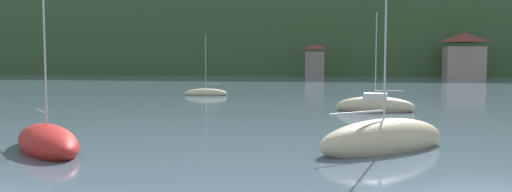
# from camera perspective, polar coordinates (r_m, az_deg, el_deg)

# --- Properties ---
(wooded_hillside) EXTENTS (352.00, 44.20, 58.12)m
(wooded_hillside) POSITION_cam_1_polar(r_m,az_deg,el_deg) (136.75, -5.25, 6.30)
(wooded_hillside) COLOR #38562D
(wooded_hillside) RESTS_ON ground_plane
(shore_building_west) EXTENTS (3.77, 3.25, 6.38)m
(shore_building_west) POSITION_cam_1_polar(r_m,az_deg,el_deg) (100.19, 6.48, 3.84)
(shore_building_west) COLOR gray
(shore_building_west) RESTS_ON ground_plane
(shore_building_westcentral) EXTENTS (7.06, 5.59, 8.43)m
(shore_building_westcentral) POSITION_cam_1_polar(r_m,az_deg,el_deg) (103.72, 21.83, 4.13)
(shore_building_westcentral) COLOR gray
(shore_building_westcentral) RESTS_ON ground_plane
(sailboat_mid_0) EXTENTS (5.53, 2.36, 7.20)m
(sailboat_mid_0) POSITION_cam_1_polar(r_m,az_deg,el_deg) (36.96, 12.93, -1.07)
(sailboat_mid_0) COLOR #CCBC8E
(sailboat_mid_0) RESTS_ON ground_plane
(sailboat_far_3) EXTENTS (4.23, 1.48, 6.24)m
(sailboat_far_3) POSITION_cam_1_polar(r_m,az_deg,el_deg) (51.23, -5.51, 0.30)
(sailboat_far_3) COLOR #CCBC8E
(sailboat_far_3) RESTS_ON ground_plane
(sailboat_mid_7) EXTENTS (6.12, 5.76, 7.40)m
(sailboat_mid_7) POSITION_cam_1_polar(r_m,az_deg,el_deg) (21.49, 13.81, -4.74)
(sailboat_mid_7) COLOR #CCBC8E
(sailboat_mid_7) RESTS_ON ground_plane
(sailboat_mid_8) EXTENTS (5.40, 5.64, 7.62)m
(sailboat_mid_8) POSITION_cam_1_polar(r_m,az_deg,el_deg) (22.41, -21.89, -4.74)
(sailboat_mid_8) COLOR red
(sailboat_mid_8) RESTS_ON ground_plane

